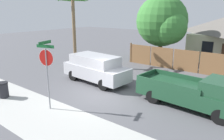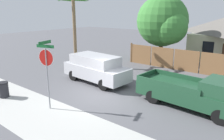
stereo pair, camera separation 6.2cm
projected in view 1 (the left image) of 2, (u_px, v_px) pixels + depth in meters
name	position (u px, v px, depth m)	size (l,w,h in m)	color
ground_plane	(103.00, 97.00, 12.67)	(80.00, 80.00, 0.00)	#56565B
sidewalk_strip	(51.00, 121.00, 9.94)	(36.00, 3.20, 0.01)	#B2B2AD
wooden_fence	(199.00, 63.00, 17.19)	(13.00, 0.12, 1.86)	brown
oak_tree	(163.00, 22.00, 20.08)	(4.96, 4.73, 6.27)	brown
palm_tree	(73.00, 5.00, 18.28)	(3.01, 3.22, 6.14)	brown
red_suv	(96.00, 68.00, 15.07)	(5.03, 2.25, 1.89)	#B7B7BC
orange_pickup	(196.00, 93.00, 11.00)	(5.68, 2.39, 1.75)	#1E472D
stop_sign	(47.00, 63.00, 10.55)	(0.96, 0.86, 3.47)	gray
trash_bin	(3.00, 90.00, 12.51)	(0.57, 0.57, 0.91)	#28282D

